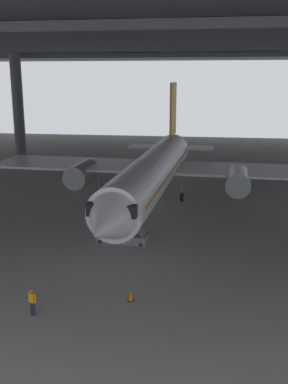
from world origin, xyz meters
name	(u,v)px	position (x,y,z in m)	size (l,w,h in m)	color
ground_plane	(134,204)	(0.00, 0.00, 0.00)	(110.00, 110.00, 0.00)	gray
hangar_structure	(152,40)	(-0.09, 13.78, 16.87)	(121.00, 99.00, 17.51)	#4C4F54
airplane_main	(154,171)	(2.06, -0.42, 3.53)	(36.78, 38.13, 11.87)	white
boarding_stairs	(121,233)	(0.89, -10.92, 0.74)	(4.35, 1.70, 4.74)	slate
crew_worker_near_nose	(32,300)	(-1.59, -22.58, 0.89)	(0.51, 0.35, 1.57)	#232838
crew_worker_by_stairs	(110,218)	(-0.75, -7.85, 0.89)	(0.52, 0.33, 1.58)	#232838
traffic_cone_orange	(131,296)	(3.29, -20.16, 0.29)	(0.36, 0.36, 0.60)	black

